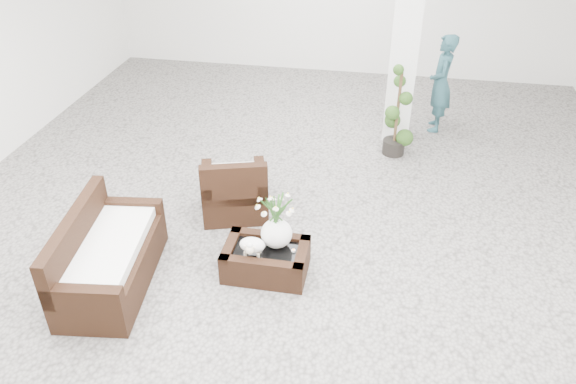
% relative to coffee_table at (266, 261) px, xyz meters
% --- Properties ---
extents(ground, '(11.00, 11.00, 0.00)m').
position_rel_coffee_table_xyz_m(ground, '(0.11, 0.80, -0.16)').
color(ground, gray).
rests_on(ground, ground).
extents(column, '(0.40, 0.40, 3.50)m').
position_rel_coffee_table_xyz_m(column, '(1.31, 3.60, 1.59)').
color(column, white).
rests_on(column, ground).
extents(coffee_table, '(0.90, 0.60, 0.31)m').
position_rel_coffee_table_xyz_m(coffee_table, '(0.00, 0.00, 0.00)').
color(coffee_table, black).
rests_on(coffee_table, ground).
extents(sheep_figurine, '(0.28, 0.23, 0.21)m').
position_rel_coffee_table_xyz_m(sheep_figurine, '(-0.12, -0.10, 0.26)').
color(sheep_figurine, white).
rests_on(sheep_figurine, coffee_table).
extents(planter_narcissus, '(0.44, 0.44, 0.80)m').
position_rel_coffee_table_xyz_m(planter_narcissus, '(0.10, 0.10, 0.56)').
color(planter_narcissus, white).
rests_on(planter_narcissus, coffee_table).
extents(tealight, '(0.04, 0.04, 0.03)m').
position_rel_coffee_table_xyz_m(tealight, '(0.30, 0.02, 0.17)').
color(tealight, white).
rests_on(tealight, coffee_table).
extents(armchair, '(0.98, 0.96, 0.85)m').
position_rel_coffee_table_xyz_m(armchair, '(-0.64, 1.09, 0.27)').
color(armchair, black).
rests_on(armchair, ground).
extents(loveseat, '(0.95, 1.67, 0.85)m').
position_rel_coffee_table_xyz_m(loveseat, '(-1.57, -0.45, 0.27)').
color(loveseat, black).
rests_on(loveseat, ground).
extents(topiary, '(0.37, 0.37, 1.37)m').
position_rel_coffee_table_xyz_m(topiary, '(1.30, 3.01, 0.53)').
color(topiary, '#223E14').
rests_on(topiary, ground).
extents(shopper, '(0.39, 0.58, 1.55)m').
position_rel_coffee_table_xyz_m(shopper, '(1.94, 3.99, 0.62)').
color(shopper, '#274E57').
rests_on(shopper, ground).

